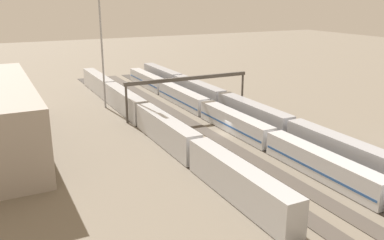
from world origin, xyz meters
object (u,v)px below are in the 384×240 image
object	(u,v)px
train_on_track_2	(234,122)
signal_gantry	(188,82)
light_mast_1	(101,26)
train_on_track_5	(143,114)
train_on_track_1	(253,115)

from	to	relation	value
train_on_track_2	signal_gantry	xyz separation A→B (m)	(15.65, 2.50, 5.56)
train_on_track_2	signal_gantry	size ratio (longest dim) A/B	3.99
light_mast_1	signal_gantry	xyz separation A→B (m)	(-14.61, -15.38, -11.88)
train_on_track_5	train_on_track_2	distance (m)	18.95
train_on_track_5	train_on_track_2	bearing A→B (deg)	-127.62
train_on_track_5	train_on_track_1	world-z (taller)	same
train_on_track_5	light_mast_1	distance (m)	25.31
train_on_track_1	signal_gantry	size ratio (longest dim) A/B	3.99
light_mast_1	train_on_track_1	bearing A→B (deg)	-142.00
train_on_track_5	train_on_track_1	bearing A→B (deg)	-117.89
train_on_track_2	signal_gantry	world-z (taller)	signal_gantry
train_on_track_1	light_mast_1	size ratio (longest dim) A/B	3.86
light_mast_1	signal_gantry	size ratio (longest dim) A/B	1.04
train_on_track_1	signal_gantry	distance (m)	17.20
light_mast_1	signal_gantry	bearing A→B (deg)	-133.54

